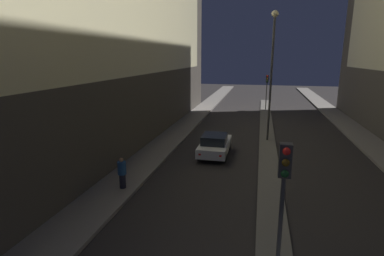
# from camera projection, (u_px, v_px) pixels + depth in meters

# --- Properties ---
(median_strip) EXTENTS (1.20, 39.88, 0.12)m
(median_strip) POSITION_uv_depth(u_px,v_px,m) (267.00, 134.00, 25.23)
(median_strip) COLOR #56544F
(median_strip) RESTS_ON ground
(traffic_light_near) EXTENTS (0.32, 0.42, 4.15)m
(traffic_light_near) POSITION_uv_depth(u_px,v_px,m) (283.00, 184.00, 7.83)
(traffic_light_near) COLOR #383838
(traffic_light_near) RESTS_ON median_strip
(traffic_light_mid) EXTENTS (0.32, 0.42, 4.15)m
(traffic_light_mid) POSITION_uv_depth(u_px,v_px,m) (267.00, 84.00, 35.55)
(traffic_light_mid) COLOR #383838
(traffic_light_mid) RESTS_ON median_strip
(street_lamp) EXTENTS (0.48, 0.48, 9.44)m
(street_lamp) POSITION_uv_depth(u_px,v_px,m) (272.00, 59.00, 21.71)
(street_lamp) COLOR #383838
(street_lamp) RESTS_ON median_strip
(car_left_lane) EXTENTS (1.80, 4.10, 1.47)m
(car_left_lane) POSITION_uv_depth(u_px,v_px,m) (215.00, 145.00, 19.75)
(car_left_lane) COLOR silver
(car_left_lane) RESTS_ON ground
(pedestrian_on_left_sidewalk) EXTENTS (0.41, 0.41, 1.54)m
(pedestrian_on_left_sidewalk) POSITION_uv_depth(u_px,v_px,m) (122.00, 172.00, 14.43)
(pedestrian_on_left_sidewalk) COLOR black
(pedestrian_on_left_sidewalk) RESTS_ON sidewalk_left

